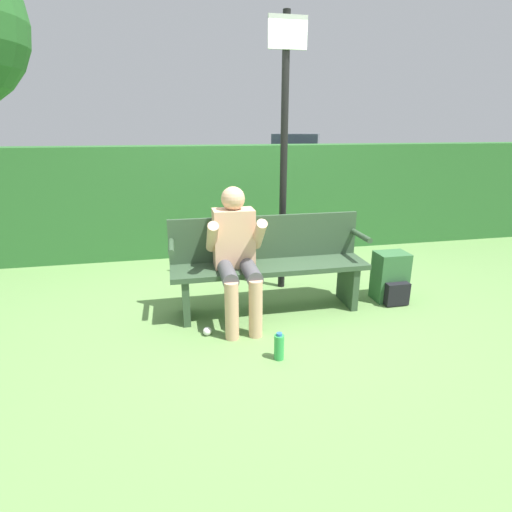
{
  "coord_description": "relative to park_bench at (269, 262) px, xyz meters",
  "views": [
    {
      "loc": [
        -0.81,
        -3.26,
        1.62
      ],
      "look_at": [
        -0.15,
        -0.1,
        0.57
      ],
      "focal_mm": 28.0,
      "sensor_mm": 36.0,
      "label": 1
    }
  ],
  "objects": [
    {
      "name": "parked_car",
      "position": [
        3.92,
        11.83,
        0.19
      ],
      "size": [
        3.41,
        4.8,
        1.36
      ],
      "rotation": [
        0.0,
        0.0,
        1.19
      ],
      "color": "black",
      "rests_on": "ground"
    },
    {
      "name": "signpost",
      "position": [
        0.26,
        0.48,
        1.01
      ],
      "size": [
        0.35,
        0.09,
        2.59
      ],
      "color": "black",
      "rests_on": "ground"
    },
    {
      "name": "person_seated",
      "position": [
        -0.32,
        -0.15,
        0.18
      ],
      "size": [
        0.48,
        0.64,
        1.14
      ],
      "color": "#DBA884",
      "rests_on": "ground"
    },
    {
      "name": "water_bottle",
      "position": [
        -0.12,
        -0.86,
        -0.35
      ],
      "size": [
        0.07,
        0.07,
        0.21
      ],
      "color": "green",
      "rests_on": "ground"
    },
    {
      "name": "ground_plane",
      "position": [
        0.0,
        -0.06,
        -0.45
      ],
      "size": [
        40.0,
        40.0,
        0.0
      ],
      "primitive_type": "plane",
      "color": "#668E4C"
    },
    {
      "name": "litter_crumple",
      "position": [
        -0.61,
        -0.41,
        -0.42
      ],
      "size": [
        0.07,
        0.07,
        0.07
      ],
      "color": "silver",
      "rests_on": "ground"
    },
    {
      "name": "hedge_back",
      "position": [
        0.0,
        1.9,
        0.24
      ],
      "size": [
        12.0,
        0.43,
        1.39
      ],
      "color": "#2D662D",
      "rests_on": "ground"
    },
    {
      "name": "backpack",
      "position": [
        1.2,
        -0.06,
        -0.23
      ],
      "size": [
        0.3,
        0.31,
        0.48
      ],
      "color": "#336638",
      "rests_on": "ground"
    },
    {
      "name": "park_bench",
      "position": [
        0.0,
        0.0,
        0.0
      ],
      "size": [
        1.76,
        0.41,
        0.85
      ],
      "color": "#334C33",
      "rests_on": "ground"
    }
  ]
}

